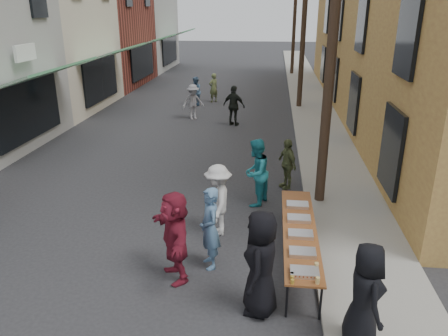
% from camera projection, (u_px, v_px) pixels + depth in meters
% --- Properties ---
extents(ground, '(120.00, 120.00, 0.00)m').
position_uv_depth(ground, '(137.00, 250.00, 9.81)').
color(ground, '#28282B').
rests_on(ground, ground).
extents(sidewalk, '(2.20, 60.00, 0.10)m').
position_uv_depth(sidewalk, '(312.00, 107.00, 23.22)').
color(sidewalk, gray).
rests_on(sidewalk, ground).
extents(storefront_row, '(8.00, 37.00, 9.00)m').
position_uv_depth(storefront_row, '(33.00, 25.00, 23.34)').
color(storefront_row, maroon).
rests_on(storefront_row, ground).
extents(utility_pole_near, '(0.26, 0.26, 9.00)m').
position_uv_depth(utility_pole_near, '(333.00, 34.00, 10.57)').
color(utility_pole_near, '#2D2116').
rests_on(utility_pole_near, ground).
extents(utility_pole_mid, '(0.26, 0.26, 9.00)m').
position_uv_depth(utility_pole_mid, '(304.00, 19.00, 21.74)').
color(utility_pole_mid, '#2D2116').
rests_on(utility_pole_mid, ground).
extents(utility_pole_far, '(0.26, 0.26, 9.00)m').
position_uv_depth(utility_pole_far, '(295.00, 14.00, 32.90)').
color(utility_pole_far, '#2D2116').
rests_on(utility_pole_far, ground).
extents(serving_table, '(0.70, 4.00, 0.75)m').
position_uv_depth(serving_table, '(300.00, 231.00, 9.17)').
color(serving_table, brown).
rests_on(serving_table, ground).
extents(catering_tray_sausage, '(0.50, 0.33, 0.08)m').
position_uv_depth(catering_tray_sausage, '(305.00, 272.00, 7.61)').
color(catering_tray_sausage, maroon).
rests_on(catering_tray_sausage, serving_table).
extents(catering_tray_foil_b, '(0.50, 0.33, 0.08)m').
position_uv_depth(catering_tray_foil_b, '(303.00, 253.00, 8.21)').
color(catering_tray_foil_b, '#B2B2B7').
rests_on(catering_tray_foil_b, serving_table).
extents(catering_tray_buns, '(0.50, 0.33, 0.08)m').
position_uv_depth(catering_tray_buns, '(301.00, 234.00, 8.86)').
color(catering_tray_buns, tan).
rests_on(catering_tray_buns, serving_table).
extents(catering_tray_foil_d, '(0.50, 0.33, 0.08)m').
position_uv_depth(catering_tray_foil_d, '(299.00, 219.00, 9.52)').
color(catering_tray_foil_d, '#B2B2B7').
rests_on(catering_tray_foil_d, serving_table).
extents(catering_tray_buns_end, '(0.50, 0.33, 0.08)m').
position_uv_depth(catering_tray_buns_end, '(298.00, 205.00, 10.17)').
color(catering_tray_buns_end, tan).
rests_on(catering_tray_buns_end, serving_table).
extents(condiment_jar_a, '(0.07, 0.07, 0.08)m').
position_uv_depth(condiment_jar_a, '(292.00, 282.00, 7.35)').
color(condiment_jar_a, '#A57F26').
rests_on(condiment_jar_a, serving_table).
extents(condiment_jar_b, '(0.07, 0.07, 0.08)m').
position_uv_depth(condiment_jar_b, '(292.00, 278.00, 7.45)').
color(condiment_jar_b, '#A57F26').
rests_on(condiment_jar_b, serving_table).
extents(condiment_jar_c, '(0.07, 0.07, 0.08)m').
position_uv_depth(condiment_jar_c, '(292.00, 275.00, 7.54)').
color(condiment_jar_c, '#A57F26').
rests_on(condiment_jar_c, serving_table).
extents(cup_stack, '(0.08, 0.08, 0.12)m').
position_uv_depth(cup_stack, '(318.00, 280.00, 7.35)').
color(cup_stack, tan).
rests_on(cup_stack, serving_table).
extents(guest_front_a, '(0.77, 1.04, 1.96)m').
position_uv_depth(guest_front_a, '(261.00, 263.00, 7.53)').
color(guest_front_a, black).
rests_on(guest_front_a, ground).
extents(guest_front_b, '(0.65, 0.76, 1.76)m').
position_uv_depth(guest_front_b, '(210.00, 228.00, 8.91)').
color(guest_front_b, '#537AA1').
rests_on(guest_front_b, ground).
extents(guest_front_c, '(0.98, 1.10, 1.86)m').
position_uv_depth(guest_front_c, '(256.00, 173.00, 11.74)').
color(guest_front_c, teal).
rests_on(guest_front_c, ground).
extents(guest_front_d, '(0.73, 1.17, 1.74)m').
position_uv_depth(guest_front_d, '(218.00, 200.00, 10.22)').
color(guest_front_d, silver).
rests_on(guest_front_d, ground).
extents(guest_front_e, '(0.76, 0.96, 1.52)m').
position_uv_depth(guest_front_e, '(287.00, 164.00, 12.89)').
color(guest_front_e, '#596239').
rests_on(guest_front_e, ground).
extents(guest_queue_back, '(1.29, 1.79, 1.87)m').
position_uv_depth(guest_queue_back, '(175.00, 236.00, 8.51)').
color(guest_queue_back, maroon).
rests_on(guest_queue_back, ground).
extents(server, '(0.73, 0.96, 1.76)m').
position_uv_depth(server, '(365.00, 296.00, 6.69)').
color(server, black).
rests_on(server, sidewalk).
extents(passerby_left, '(1.24, 1.05, 1.66)m').
position_uv_depth(passerby_left, '(193.00, 102.00, 20.74)').
color(passerby_left, gray).
rests_on(passerby_left, ground).
extents(passerby_mid, '(1.15, 0.81, 1.81)m').
position_uv_depth(passerby_mid, '(234.00, 106.00, 19.60)').
color(passerby_mid, black).
rests_on(passerby_mid, ground).
extents(passerby_right, '(0.68, 0.69, 1.60)m').
position_uv_depth(passerby_right, '(213.00, 88.00, 24.43)').
color(passerby_right, '#5E6A3D').
rests_on(passerby_right, ground).
extents(passerby_far, '(0.70, 0.84, 1.56)m').
position_uv_depth(passerby_far, '(196.00, 91.00, 23.52)').
color(passerby_far, '#466587').
rests_on(passerby_far, ground).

